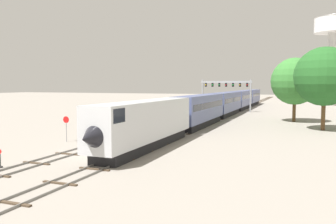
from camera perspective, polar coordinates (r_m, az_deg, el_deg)
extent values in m
plane|color=gray|center=(32.89, -9.25, -6.73)|extent=(400.00, 400.00, 0.00)
cube|color=slate|center=(89.31, 11.32, 0.41)|extent=(0.07, 200.00, 0.16)
cube|color=slate|center=(89.08, 12.23, 0.38)|extent=(0.07, 200.00, 0.16)
cube|color=#473828|center=(20.90, -24.49, -13.55)|extent=(2.60, 0.24, 0.10)
cube|color=#473828|center=(23.73, -17.45, -11.17)|extent=(2.60, 0.24, 0.10)
cube|color=#473828|center=(26.87, -12.07, -9.22)|extent=(2.60, 0.24, 0.10)
cube|color=#473828|center=(30.20, -7.88, -7.62)|extent=(2.60, 0.24, 0.10)
cube|color=#473828|center=(33.69, -4.57, -6.32)|extent=(2.60, 0.24, 0.10)
cube|color=#473828|center=(37.27, -1.89, -5.26)|extent=(2.60, 0.24, 0.10)
cube|color=#473828|center=(40.93, 0.30, -4.37)|extent=(2.60, 0.24, 0.10)
cube|color=#473828|center=(44.65, 2.13, -3.62)|extent=(2.60, 0.24, 0.10)
cube|color=#473828|center=(48.42, 3.67, -2.99)|extent=(2.60, 0.24, 0.10)
cube|color=#473828|center=(52.22, 4.98, -2.45)|extent=(2.60, 0.24, 0.10)
cube|color=#473828|center=(56.05, 6.12, -1.98)|extent=(2.60, 0.24, 0.10)
cube|color=#473828|center=(59.90, 7.11, -1.56)|extent=(2.60, 0.24, 0.10)
cube|color=#473828|center=(63.77, 7.98, -1.20)|extent=(2.60, 0.24, 0.10)
cube|color=#473828|center=(67.65, 8.75, -0.88)|extent=(2.60, 0.24, 0.10)
cube|color=#473828|center=(71.55, 9.43, -0.60)|extent=(2.60, 0.24, 0.10)
cube|color=#473828|center=(75.46, 10.05, -0.34)|extent=(2.60, 0.24, 0.10)
cube|color=#473828|center=(79.37, 10.60, -0.11)|extent=(2.60, 0.24, 0.10)
cube|color=#473828|center=(83.30, 11.11, 0.10)|extent=(2.60, 0.24, 0.10)
cube|color=#473828|center=(87.23, 11.56, 0.29)|extent=(2.60, 0.24, 0.10)
cube|color=#473828|center=(91.17, 11.98, 0.46)|extent=(2.60, 0.24, 0.10)
cube|color=#473828|center=(95.11, 12.36, 0.62)|extent=(2.60, 0.24, 0.10)
cube|color=#473828|center=(99.06, 12.72, 0.77)|extent=(2.60, 0.24, 0.10)
cube|color=#473828|center=(103.01, 13.04, 0.90)|extent=(2.60, 0.24, 0.10)
cube|color=#473828|center=(106.96, 13.34, 1.03)|extent=(2.60, 0.24, 0.10)
cube|color=#473828|center=(110.92, 13.62, 1.15)|extent=(2.60, 0.24, 0.10)
cube|color=#473828|center=(114.88, 13.88, 1.25)|extent=(2.60, 0.24, 0.10)
cube|color=#473828|center=(118.85, 14.13, 1.36)|extent=(2.60, 0.24, 0.10)
cube|color=#473828|center=(122.81, 14.35, 1.45)|extent=(2.60, 0.24, 0.10)
cube|color=#473828|center=(126.78, 14.57, 1.54)|extent=(2.60, 0.24, 0.10)
cube|color=#473828|center=(130.75, 14.77, 1.62)|extent=(2.60, 0.24, 0.10)
cube|color=#473828|center=(134.72, 14.96, 1.70)|extent=(2.60, 0.24, 0.10)
cube|color=#473828|center=(138.70, 15.13, 1.77)|extent=(2.60, 0.24, 0.10)
cube|color=#473828|center=(142.67, 15.30, 1.84)|extent=(2.60, 0.24, 0.10)
cube|color=#473828|center=(146.65, 15.46, 1.91)|extent=(2.60, 0.24, 0.10)
cube|color=#473828|center=(150.63, 15.61, 1.97)|extent=(2.60, 0.24, 0.10)
cube|color=#473828|center=(154.60, 15.75, 2.03)|extent=(2.60, 0.24, 0.10)
cube|color=#473828|center=(158.58, 15.89, 2.09)|extent=(2.60, 0.24, 0.10)
cube|color=#473828|center=(162.57, 16.02, 2.14)|extent=(2.60, 0.24, 0.10)
cube|color=#473828|center=(166.55, 16.14, 2.19)|extent=(2.60, 0.24, 0.10)
cube|color=#473828|center=(170.53, 16.26, 2.24)|extent=(2.60, 0.24, 0.10)
cube|color=#473828|center=(174.51, 16.37, 2.29)|extent=(2.60, 0.24, 0.10)
cube|color=#473828|center=(178.50, 16.48, 2.33)|extent=(2.60, 0.24, 0.10)
cube|color=#473828|center=(182.48, 16.58, 2.37)|extent=(2.60, 0.24, 0.10)
cube|color=#473828|center=(186.47, 16.68, 2.41)|extent=(2.60, 0.24, 0.10)
cube|color=slate|center=(71.14, 4.20, -0.55)|extent=(0.07, 160.00, 0.16)
cube|color=slate|center=(70.74, 5.31, -0.59)|extent=(0.07, 160.00, 0.16)
cube|color=#473828|center=(30.16, -20.93, -7.90)|extent=(2.60, 0.24, 0.10)
cube|color=#473828|center=(33.17, -16.28, -6.66)|extent=(2.60, 0.24, 0.10)
cube|color=#473828|center=(36.37, -12.44, -5.61)|extent=(2.60, 0.24, 0.10)
cube|color=#473828|center=(39.71, -9.24, -4.70)|extent=(2.60, 0.24, 0.10)
cube|color=#473828|center=(43.17, -6.56, -3.93)|extent=(2.60, 0.24, 0.10)
cube|color=#473828|center=(46.71, -4.28, -3.27)|extent=(2.60, 0.24, 0.10)
cube|color=#473828|center=(50.32, -2.33, -2.70)|extent=(2.60, 0.24, 0.10)
cube|color=#473828|center=(53.99, -0.64, -2.20)|extent=(2.60, 0.24, 0.10)
cube|color=#473828|center=(57.70, 0.83, -1.76)|extent=(2.60, 0.24, 0.10)
cube|color=#473828|center=(61.45, 2.13, -1.38)|extent=(2.60, 0.24, 0.10)
cube|color=#473828|center=(65.23, 3.27, -1.04)|extent=(2.60, 0.24, 0.10)
cube|color=#473828|center=(69.03, 4.28, -0.73)|extent=(2.60, 0.24, 0.10)
cube|color=#473828|center=(72.85, 5.19, -0.46)|extent=(2.60, 0.24, 0.10)
cube|color=#473828|center=(76.69, 6.01, -0.22)|extent=(2.60, 0.24, 0.10)
cube|color=#473828|center=(80.55, 6.76, 0.00)|extent=(2.60, 0.24, 0.10)
cube|color=#473828|center=(84.42, 7.43, 0.20)|extent=(2.60, 0.24, 0.10)
cube|color=#473828|center=(88.30, 8.04, 0.39)|extent=(2.60, 0.24, 0.10)
cube|color=#473828|center=(92.19, 8.60, 0.56)|extent=(2.60, 0.24, 0.10)
cube|color=#473828|center=(96.09, 9.12, 0.71)|extent=(2.60, 0.24, 0.10)
cube|color=#473828|center=(100.00, 9.60, 0.85)|extent=(2.60, 0.24, 0.10)
cube|color=#473828|center=(103.92, 10.04, 0.98)|extent=(2.60, 0.24, 0.10)
cube|color=#473828|center=(107.84, 10.45, 1.10)|extent=(2.60, 0.24, 0.10)
cube|color=#473828|center=(111.77, 10.83, 1.22)|extent=(2.60, 0.24, 0.10)
cube|color=#473828|center=(115.70, 11.18, 1.32)|extent=(2.60, 0.24, 0.10)
cube|color=#473828|center=(119.64, 11.51, 1.42)|extent=(2.60, 0.24, 0.10)
cube|color=#473828|center=(123.58, 11.82, 1.51)|extent=(2.60, 0.24, 0.10)
cube|color=#473828|center=(127.52, 12.11, 1.60)|extent=(2.60, 0.24, 0.10)
cube|color=#473828|center=(131.47, 12.38, 1.68)|extent=(2.60, 0.24, 0.10)
cube|color=#473828|center=(135.42, 12.64, 1.76)|extent=(2.60, 0.24, 0.10)
cube|color=#473828|center=(139.37, 12.89, 1.83)|extent=(2.60, 0.24, 0.10)
cube|color=#473828|center=(143.33, 13.11, 1.90)|extent=(2.60, 0.24, 0.10)
cube|color=#473828|center=(147.29, 13.33, 1.96)|extent=(2.60, 0.24, 0.10)
cube|color=silver|center=(34.52, -3.59, -1.27)|extent=(3.00, 18.80, 3.80)
cone|color=black|center=(26.23, -12.39, -4.10)|extent=(2.88, 2.60, 2.88)
cube|color=black|center=(27.22, -10.83, -0.50)|extent=(3.04, 1.80, 1.10)
cube|color=black|center=(34.85, -3.57, -5.20)|extent=(2.52, 16.92, 1.00)
cube|color=#4C5684|center=(53.10, 5.36, 0.76)|extent=(3.00, 18.80, 3.80)
cube|color=black|center=(53.07, 5.36, 1.19)|extent=(3.04, 17.29, 0.90)
cube|color=black|center=(53.31, 5.34, -1.82)|extent=(2.52, 16.92, 1.00)
cube|color=#4C5684|center=(72.32, 9.62, 1.72)|extent=(3.00, 18.80, 3.80)
cube|color=black|center=(72.30, 9.63, 2.03)|extent=(3.04, 17.29, 0.90)
cube|color=black|center=(72.48, 9.60, -0.18)|extent=(2.52, 16.92, 1.00)
cube|color=#4C5684|center=(91.79, 12.09, 2.27)|extent=(3.00, 18.80, 3.80)
cube|color=black|center=(91.77, 12.09, 2.52)|extent=(3.04, 17.29, 0.90)
cube|color=black|center=(91.91, 12.06, 0.77)|extent=(2.52, 16.92, 1.00)
cube|color=#4C5684|center=(111.37, 13.69, 2.63)|extent=(3.00, 18.80, 3.80)
cube|color=black|center=(111.36, 13.69, 2.83)|extent=(3.04, 17.29, 0.90)
cube|color=black|center=(111.47, 13.67, 1.39)|extent=(2.52, 16.92, 1.00)
cylinder|color=#999BA0|center=(84.37, 5.72, 2.78)|extent=(0.36, 0.36, 7.63)
cylinder|color=#999BA0|center=(82.08, 13.50, 2.63)|extent=(0.36, 0.36, 7.63)
cube|color=#999BA0|center=(83.00, 9.59, 4.93)|extent=(12.10, 0.36, 0.50)
cube|color=black|center=(84.17, 6.29, 4.48)|extent=(0.44, 0.32, 0.90)
sphere|color=yellow|center=(83.98, 6.25, 4.48)|extent=(0.28, 0.28, 0.28)
cube|color=black|center=(83.76, 7.38, 4.47)|extent=(0.44, 0.32, 0.90)
sphere|color=green|center=(83.58, 7.35, 4.47)|extent=(0.28, 0.28, 0.28)
cube|color=black|center=(83.39, 8.48, 4.46)|extent=(0.44, 0.32, 0.90)
sphere|color=green|center=(83.20, 8.45, 4.46)|extent=(0.28, 0.28, 0.28)
cube|color=black|center=(83.04, 9.59, 4.45)|extent=(0.44, 0.32, 0.90)
sphere|color=red|center=(82.86, 9.56, 4.45)|extent=(0.28, 0.28, 0.28)
cube|color=black|center=(82.73, 10.70, 4.43)|extent=(0.44, 0.32, 0.90)
sphere|color=green|center=(82.54, 10.68, 4.43)|extent=(0.28, 0.28, 0.28)
cube|color=black|center=(82.45, 11.83, 4.41)|extent=(0.44, 0.32, 0.90)
sphere|color=yellow|center=(82.26, 11.81, 4.41)|extent=(0.28, 0.28, 0.28)
cube|color=black|center=(82.20, 12.96, 4.39)|extent=(0.44, 0.32, 0.90)
sphere|color=red|center=(82.01, 12.95, 4.40)|extent=(0.28, 0.28, 0.28)
cylinder|color=beige|center=(116.24, 25.42, 6.38)|extent=(2.60, 2.60, 21.97)
cylinder|color=white|center=(117.50, 25.65, 12.83)|extent=(10.63, 10.63, 4.47)
cone|color=white|center=(117.97, 25.69, 14.19)|extent=(10.85, 10.85, 1.20)
cylinder|color=black|center=(29.71, -26.00, -7.26)|extent=(0.08, 0.08, 1.10)
cylinder|color=red|center=(29.57, -26.08, -5.88)|extent=(0.36, 0.03, 0.36)
cube|color=#333333|center=(29.81, -25.97, -8.19)|extent=(0.24, 0.24, 0.12)
cylinder|color=gray|center=(40.20, -16.46, -3.21)|extent=(0.08, 0.08, 2.20)
cylinder|color=red|center=(40.02, -16.52, -1.22)|extent=(0.76, 0.03, 0.76)
cylinder|color=brown|center=(63.36, 20.14, 0.36)|extent=(0.56, 0.56, 4.14)
sphere|color=#387A33|center=(63.21, 20.26, 4.80)|extent=(8.10, 8.10, 8.10)
cylinder|color=brown|center=(52.82, 24.29, -0.27)|extent=(0.56, 0.56, 4.65)
sphere|color=#235B23|center=(52.68, 24.48, 5.38)|extent=(8.23, 8.23, 8.23)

